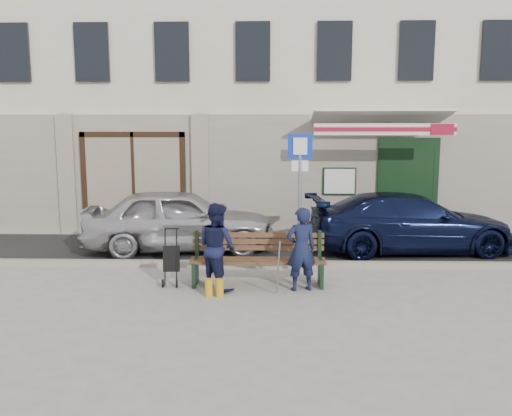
{
  "coord_description": "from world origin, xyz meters",
  "views": [
    {
      "loc": [
        0.42,
        -8.38,
        2.66
      ],
      "look_at": [
        0.17,
        1.6,
        1.2
      ],
      "focal_mm": 35.0,
      "sensor_mm": 36.0,
      "label": 1
    }
  ],
  "objects_px": {
    "car_navy": "(410,223)",
    "man": "(301,249)",
    "car_silver": "(180,220)",
    "woman": "(217,247)",
    "stroller": "(171,260)",
    "parking_sign": "(300,178)",
    "bench": "(255,260)"
  },
  "relations": [
    {
      "from": "parking_sign",
      "to": "woman",
      "type": "height_order",
      "value": "parking_sign"
    },
    {
      "from": "parking_sign",
      "to": "bench",
      "type": "distance_m",
      "value": 2.19
    },
    {
      "from": "car_silver",
      "to": "stroller",
      "type": "distance_m",
      "value": 2.64
    },
    {
      "from": "man",
      "to": "stroller",
      "type": "distance_m",
      "value": 2.33
    },
    {
      "from": "bench",
      "to": "woman",
      "type": "distance_m",
      "value": 0.77
    },
    {
      "from": "car_navy",
      "to": "woman",
      "type": "height_order",
      "value": "woman"
    },
    {
      "from": "car_silver",
      "to": "stroller",
      "type": "bearing_deg",
      "value": 179.2
    },
    {
      "from": "car_silver",
      "to": "stroller",
      "type": "relative_size",
      "value": 4.31
    },
    {
      "from": "stroller",
      "to": "man",
      "type": "bearing_deg",
      "value": -13.62
    },
    {
      "from": "parking_sign",
      "to": "stroller",
      "type": "height_order",
      "value": "parking_sign"
    },
    {
      "from": "car_silver",
      "to": "woman",
      "type": "relative_size",
      "value": 2.84
    },
    {
      "from": "woman",
      "to": "man",
      "type": "bearing_deg",
      "value": -136.61
    },
    {
      "from": "car_silver",
      "to": "car_navy",
      "type": "height_order",
      "value": "car_silver"
    },
    {
      "from": "car_navy",
      "to": "bench",
      "type": "xyz_separation_m",
      "value": [
        -3.47,
        -2.7,
        -0.22
      ]
    },
    {
      "from": "car_silver",
      "to": "woman",
      "type": "bearing_deg",
      "value": -165.61
    },
    {
      "from": "car_navy",
      "to": "stroller",
      "type": "height_order",
      "value": "car_navy"
    },
    {
      "from": "car_navy",
      "to": "man",
      "type": "height_order",
      "value": "man"
    },
    {
      "from": "car_navy",
      "to": "man",
      "type": "xyz_separation_m",
      "value": [
        -2.68,
        -2.98,
        0.05
      ]
    },
    {
      "from": "parking_sign",
      "to": "bench",
      "type": "height_order",
      "value": "parking_sign"
    },
    {
      "from": "car_navy",
      "to": "stroller",
      "type": "bearing_deg",
      "value": 113.76
    },
    {
      "from": "car_silver",
      "to": "woman",
      "type": "distance_m",
      "value": 3.1
    },
    {
      "from": "parking_sign",
      "to": "stroller",
      "type": "distance_m",
      "value": 3.11
    },
    {
      "from": "parking_sign",
      "to": "bench",
      "type": "xyz_separation_m",
      "value": [
        -0.87,
        -1.5,
        -1.35
      ]
    },
    {
      "from": "woman",
      "to": "stroller",
      "type": "distance_m",
      "value": 0.95
    },
    {
      "from": "woman",
      "to": "parking_sign",
      "type": "bearing_deg",
      "value": -86.97
    },
    {
      "from": "car_navy",
      "to": "man",
      "type": "distance_m",
      "value": 4.0
    },
    {
      "from": "parking_sign",
      "to": "stroller",
      "type": "bearing_deg",
      "value": -147.45
    },
    {
      "from": "man",
      "to": "stroller",
      "type": "relative_size",
      "value": 1.45
    },
    {
      "from": "parking_sign",
      "to": "woman",
      "type": "bearing_deg",
      "value": -130.36
    },
    {
      "from": "car_navy",
      "to": "bench",
      "type": "bearing_deg",
      "value": 123.22
    },
    {
      "from": "woman",
      "to": "bench",
      "type": "bearing_deg",
      "value": -114.02
    },
    {
      "from": "car_silver",
      "to": "bench",
      "type": "xyz_separation_m",
      "value": [
        1.81,
        -2.61,
        -0.28
      ]
    }
  ]
}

